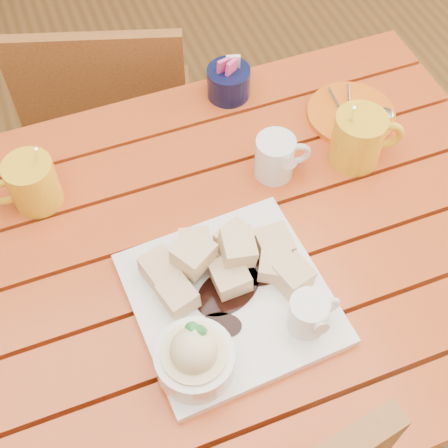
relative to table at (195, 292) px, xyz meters
name	(u,v)px	position (x,y,z in m)	size (l,w,h in m)	color
ground	(204,409)	(0.00, 0.00, -0.64)	(5.00, 5.00, 0.00)	brown
table	(195,292)	(0.00, 0.00, 0.00)	(1.20, 0.79, 0.75)	#AC3F16
dessert_plate	(225,305)	(0.02, -0.11, 0.14)	(0.31, 0.31, 0.12)	white
coffee_mug_left	(31,183)	(-0.21, 0.21, 0.16)	(0.12, 0.08, 0.14)	gold
coffee_mug_right	(359,138)	(0.35, 0.10, 0.16)	(0.13, 0.09, 0.15)	gold
cream_pitcher	(276,156)	(0.20, 0.12, 0.15)	(0.10, 0.09, 0.08)	white
sugar_caddy	(229,82)	(0.19, 0.34, 0.14)	(0.08, 0.08, 0.09)	black
orange_saucer	(352,114)	(0.39, 0.20, 0.11)	(0.17, 0.17, 0.02)	orange
chair_far	(115,124)	(0.00, 0.64, -0.19)	(0.48, 0.48, 0.81)	brown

